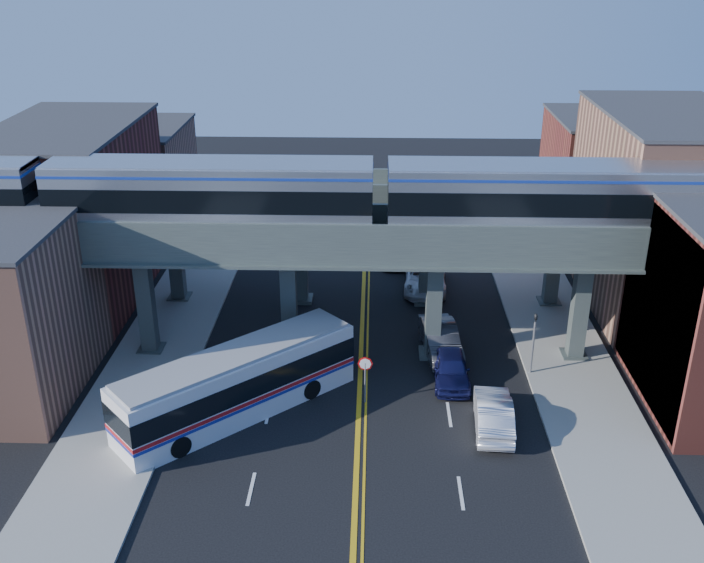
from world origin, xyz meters
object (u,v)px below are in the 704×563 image
(car_lane_c, at_px, (425,278))
(car_parked_curb, at_px, (494,413))
(transit_bus, at_px, (238,383))
(transit_train, at_px, (211,193))
(stop_sign, at_px, (365,372))
(car_lane_b, at_px, (441,340))
(car_lane_d, at_px, (394,248))
(traffic_signal, at_px, (534,337))
(car_lane_a, at_px, (451,368))

(car_lane_c, height_order, car_parked_curb, car_lane_c)
(transit_bus, distance_m, car_lane_c, 18.29)
(transit_train, relative_size, stop_sign, 19.85)
(car_lane_b, height_order, car_lane_d, car_lane_b)
(transit_train, relative_size, traffic_signal, 12.73)
(car_lane_a, distance_m, car_lane_c, 11.90)
(car_parked_curb, bearing_deg, car_lane_b, -70.88)
(car_lane_a, xyz_separation_m, car_lane_c, (-0.70, 11.88, 0.02))
(transit_train, relative_size, car_lane_d, 9.17)
(car_lane_c, bearing_deg, car_lane_b, -84.03)
(car_lane_a, height_order, car_parked_curb, car_parked_curb)
(transit_bus, height_order, car_parked_curb, transit_bus)
(car_lane_c, bearing_deg, transit_train, -139.20)
(transit_train, distance_m, car_lane_d, 19.57)
(car_lane_b, xyz_separation_m, car_parked_curb, (2.00, -7.32, -0.05))
(traffic_signal, distance_m, car_lane_c, 12.32)
(stop_sign, xyz_separation_m, car_parked_curb, (6.20, -2.06, -0.95))
(traffic_signal, height_order, transit_bus, traffic_signal)
(stop_sign, xyz_separation_m, car_lane_d, (1.85, 19.42, -0.93))
(car_lane_d, xyz_separation_m, car_parked_curb, (4.35, -21.48, -0.02))
(stop_sign, xyz_separation_m, car_lane_c, (3.83, 14.12, -0.94))
(transit_bus, distance_m, car_parked_curb, 12.50)
(transit_train, xyz_separation_m, car_lane_d, (10.02, 14.42, -8.64))
(traffic_signal, bearing_deg, car_lane_b, 154.28)
(stop_sign, bearing_deg, car_lane_a, 26.40)
(car_lane_b, bearing_deg, traffic_signal, -32.44)
(transit_bus, xyz_separation_m, car_lane_b, (10.44, 6.38, -0.81))
(transit_bus, distance_m, car_lane_b, 12.26)
(stop_sign, bearing_deg, car_parked_curb, -18.35)
(traffic_signal, distance_m, car_lane_a, 4.68)
(car_lane_c, bearing_deg, transit_bus, -119.89)
(car_parked_curb, bearing_deg, transit_train, -22.29)
(car_lane_b, bearing_deg, transit_train, 174.50)
(car_lane_c, relative_size, car_parked_curb, 1.20)
(traffic_signal, bearing_deg, transit_train, 173.32)
(stop_sign, xyz_separation_m, car_lane_b, (4.20, 5.26, -0.90))
(traffic_signal, bearing_deg, car_parked_curb, -118.10)
(car_parked_curb, bearing_deg, transit_bus, -0.47)
(traffic_signal, distance_m, car_parked_curb, 5.92)
(transit_train, bearing_deg, car_parked_curb, -26.15)
(traffic_signal, bearing_deg, car_lane_d, 113.24)
(transit_train, distance_m, car_lane_b, 15.08)
(transit_bus, bearing_deg, car_lane_b, -10.92)
(car_lane_a, bearing_deg, stop_sign, -153.48)
(traffic_signal, distance_m, car_lane_b, 5.41)
(transit_train, xyz_separation_m, car_parked_curb, (14.37, -7.06, -8.66))
(transit_train, distance_m, transit_bus, 10.09)
(transit_bus, xyz_separation_m, car_lane_d, (8.08, 20.54, -0.85))
(transit_train, distance_m, car_lane_c, 17.38)
(car_lane_d, bearing_deg, car_lane_a, -85.64)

